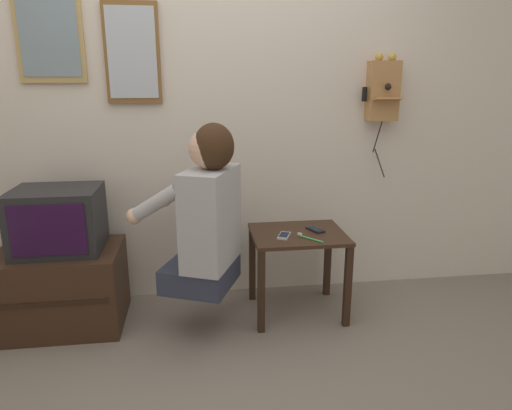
{
  "coord_description": "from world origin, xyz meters",
  "views": [
    {
      "loc": [
        -0.08,
        -1.79,
        1.44
      ],
      "look_at": [
        0.26,
        0.74,
        0.73
      ],
      "focal_mm": 32.0,
      "sensor_mm": 36.0,
      "label": 1
    }
  ],
  "objects_px": {
    "toothbrush": "(308,238)",
    "television": "(58,220)",
    "wall_phone_antique": "(383,90)",
    "cell_phone_spare": "(315,230)",
    "person": "(206,213)",
    "wall_mirror": "(132,53)",
    "framed_picture": "(50,38)",
    "cell_phone_held": "(284,236)"
  },
  "relations": [
    {
      "from": "cell_phone_held",
      "to": "cell_phone_spare",
      "type": "xyz_separation_m",
      "value": [
        0.21,
        0.08,
        0.0
      ]
    },
    {
      "from": "television",
      "to": "wall_mirror",
      "type": "distance_m",
      "value": 1.07
    },
    {
      "from": "framed_picture",
      "to": "cell_phone_held",
      "type": "bearing_deg",
      "value": -17.17
    },
    {
      "from": "wall_mirror",
      "to": "cell_phone_spare",
      "type": "distance_m",
      "value": 1.53
    },
    {
      "from": "wall_phone_antique",
      "to": "person",
      "type": "bearing_deg",
      "value": -157.99
    },
    {
      "from": "television",
      "to": "wall_phone_antique",
      "type": "bearing_deg",
      "value": 7.36
    },
    {
      "from": "television",
      "to": "wall_mirror",
      "type": "bearing_deg",
      "value": 34.03
    },
    {
      "from": "wall_mirror",
      "to": "person",
      "type": "bearing_deg",
      "value": -51.94
    },
    {
      "from": "cell_phone_spare",
      "to": "framed_picture",
      "type": "bearing_deg",
      "value": 144.64
    },
    {
      "from": "person",
      "to": "toothbrush",
      "type": "height_order",
      "value": "person"
    },
    {
      "from": "person",
      "to": "cell_phone_spare",
      "type": "relative_size",
      "value": 6.74
    },
    {
      "from": "wall_mirror",
      "to": "cell_phone_spare",
      "type": "xyz_separation_m",
      "value": [
        1.07,
        -0.32,
        -1.05
      ]
    },
    {
      "from": "cell_phone_held",
      "to": "person",
      "type": "bearing_deg",
      "value": -144.31
    },
    {
      "from": "television",
      "to": "cell_phone_held",
      "type": "height_order",
      "value": "television"
    },
    {
      "from": "wall_mirror",
      "to": "wall_phone_antique",
      "type": "bearing_deg",
      "value": -1.49
    },
    {
      "from": "television",
      "to": "toothbrush",
      "type": "height_order",
      "value": "television"
    },
    {
      "from": "toothbrush",
      "to": "wall_phone_antique",
      "type": "bearing_deg",
      "value": -3.96
    },
    {
      "from": "wall_mirror",
      "to": "television",
      "type": "bearing_deg",
      "value": -145.97
    },
    {
      "from": "person",
      "to": "cell_phone_held",
      "type": "distance_m",
      "value": 0.51
    },
    {
      "from": "cell_phone_held",
      "to": "cell_phone_spare",
      "type": "bearing_deg",
      "value": 43.74
    },
    {
      "from": "toothbrush",
      "to": "framed_picture",
      "type": "bearing_deg",
      "value": 121.59
    },
    {
      "from": "framed_picture",
      "to": "cell_phone_held",
      "type": "xyz_separation_m",
      "value": [
        1.32,
        -0.41,
        -1.13
      ]
    },
    {
      "from": "toothbrush",
      "to": "television",
      "type": "bearing_deg",
      "value": 132.9
    },
    {
      "from": "wall_phone_antique",
      "to": "framed_picture",
      "type": "relative_size",
      "value": 1.58
    },
    {
      "from": "framed_picture",
      "to": "toothbrush",
      "type": "xyz_separation_m",
      "value": [
        1.45,
        -0.47,
        -1.13
      ]
    },
    {
      "from": "wall_phone_antique",
      "to": "cell_phone_spare",
      "type": "relative_size",
      "value": 5.77
    },
    {
      "from": "cell_phone_held",
      "to": "toothbrush",
      "type": "bearing_deg",
      "value": -1.63
    },
    {
      "from": "wall_mirror",
      "to": "cell_phone_spare",
      "type": "bearing_deg",
      "value": -16.76
    },
    {
      "from": "wall_phone_antique",
      "to": "wall_mirror",
      "type": "relative_size",
      "value": 1.37
    },
    {
      "from": "wall_phone_antique",
      "to": "television",
      "type": "bearing_deg",
      "value": -172.64
    },
    {
      "from": "person",
      "to": "television",
      "type": "distance_m",
      "value": 0.87
    },
    {
      "from": "wall_phone_antique",
      "to": "wall_mirror",
      "type": "distance_m",
      "value": 1.58
    },
    {
      "from": "person",
      "to": "wall_phone_antique",
      "type": "distance_m",
      "value": 1.41
    },
    {
      "from": "cell_phone_spare",
      "to": "toothbrush",
      "type": "distance_m",
      "value": 0.16
    },
    {
      "from": "cell_phone_held",
      "to": "framed_picture",
      "type": "bearing_deg",
      "value": -174.5
    },
    {
      "from": "wall_phone_antique",
      "to": "framed_picture",
      "type": "height_order",
      "value": "framed_picture"
    },
    {
      "from": "framed_picture",
      "to": "wall_mirror",
      "type": "distance_m",
      "value": 0.47
    },
    {
      "from": "person",
      "to": "wall_mirror",
      "type": "distance_m",
      "value": 1.08
    },
    {
      "from": "person",
      "to": "cell_phone_held",
      "type": "relative_size",
      "value": 6.74
    },
    {
      "from": "person",
      "to": "television",
      "type": "height_order",
      "value": "person"
    },
    {
      "from": "person",
      "to": "toothbrush",
      "type": "xyz_separation_m",
      "value": [
        0.59,
        0.05,
        -0.19
      ]
    },
    {
      "from": "cell_phone_held",
      "to": "cell_phone_spare",
      "type": "distance_m",
      "value": 0.23
    }
  ]
}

